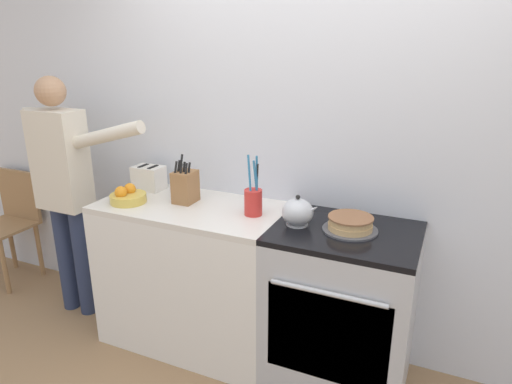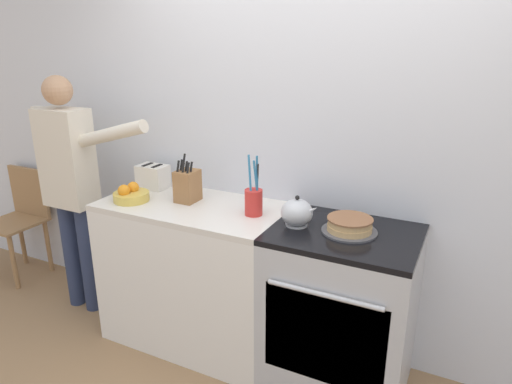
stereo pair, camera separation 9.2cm
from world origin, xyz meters
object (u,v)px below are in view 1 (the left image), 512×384
object	(u,v)px
stove_range	(341,309)
utensil_crock	(253,200)
layer_cake	(350,224)
person_baker	(64,179)
knife_block	(185,186)
fruit_bowl	(128,196)
toaster	(149,178)
tea_kettle	(298,212)
dining_chair	(12,218)

from	to	relation	value
stove_range	utensil_crock	world-z (taller)	utensil_crock
layer_cake	person_baker	xyz separation A→B (m)	(-1.88, -0.06, 0.02)
knife_block	fruit_bowl	xyz separation A→B (m)	(-0.31, -0.15, -0.06)
layer_cake	stove_range	bearing A→B (deg)	-152.87
fruit_bowl	toaster	xyz separation A→B (m)	(-0.04, 0.26, 0.04)
knife_block	person_baker	world-z (taller)	person_baker
tea_kettle	person_baker	distance (m)	1.61
utensil_crock	dining_chair	distance (m)	2.22
layer_cake	tea_kettle	size ratio (longest dim) A/B	1.38
tea_kettle	person_baker	xyz separation A→B (m)	(-1.61, -0.03, -0.01)
stove_range	person_baker	world-z (taller)	person_baker
utensil_crock	toaster	size ratio (longest dim) A/B	1.66
stove_range	dining_chair	size ratio (longest dim) A/B	1.06
utensil_crock	person_baker	bearing A→B (deg)	-177.18
person_baker	dining_chair	bearing A→B (deg)	166.26
tea_kettle	person_baker	bearing A→B (deg)	-178.95
knife_block	fruit_bowl	world-z (taller)	knife_block
knife_block	tea_kettle	bearing A→B (deg)	-5.00
stove_range	knife_block	distance (m)	1.13
person_baker	tea_kettle	bearing A→B (deg)	-0.08
tea_kettle	knife_block	distance (m)	0.73
tea_kettle	knife_block	xyz separation A→B (m)	(-0.73, 0.06, 0.03)
stove_range	fruit_bowl	world-z (taller)	fruit_bowl
stove_range	person_baker	distance (m)	1.93
dining_chair	toaster	bearing A→B (deg)	14.49
stove_range	toaster	world-z (taller)	toaster
stove_range	fruit_bowl	distance (m)	1.39
knife_block	layer_cake	bearing A→B (deg)	-1.74
layer_cake	person_baker	distance (m)	1.88
knife_block	fruit_bowl	bearing A→B (deg)	-154.81
utensil_crock	dining_chair	size ratio (longest dim) A/B	0.39
fruit_bowl	person_baker	xyz separation A→B (m)	(-0.56, 0.05, 0.02)
utensil_crock	person_baker	distance (m)	1.34
stove_range	utensil_crock	size ratio (longest dim) A/B	2.69
tea_kettle	dining_chair	size ratio (longest dim) A/B	0.23
person_baker	dining_chair	distance (m)	0.97
utensil_crock	person_baker	world-z (taller)	person_baker
layer_cake	person_baker	world-z (taller)	person_baker
dining_chair	layer_cake	bearing A→B (deg)	10.87
person_baker	utensil_crock	bearing A→B (deg)	1.70
stove_range	utensil_crock	distance (m)	0.76
tea_kettle	utensil_crock	xyz separation A→B (m)	(-0.27, 0.04, 0.01)
tea_kettle	dining_chair	distance (m)	2.49
layer_cake	utensil_crock	world-z (taller)	utensil_crock
knife_block	utensil_crock	bearing A→B (deg)	-3.42
toaster	person_baker	distance (m)	0.56
tea_kettle	person_baker	size ratio (longest dim) A/B	0.12
knife_block	dining_chair	size ratio (longest dim) A/B	0.33
knife_block	person_baker	bearing A→B (deg)	-173.93
knife_block	stove_range	bearing A→B (deg)	-2.32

